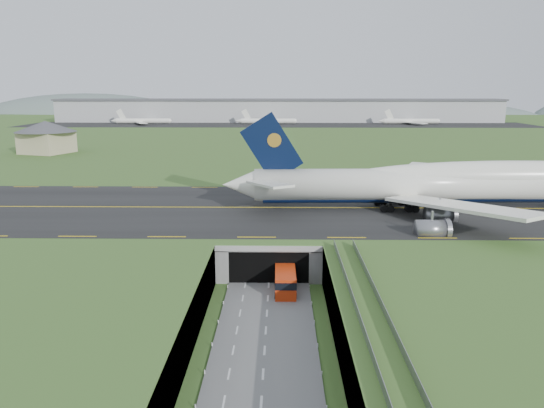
{
  "coord_description": "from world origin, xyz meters",
  "views": [
    {
      "loc": [
        1.74,
        -67.14,
        28.83
      ],
      "look_at": [
        0.28,
        20.0,
        9.71
      ],
      "focal_mm": 35.0,
      "sensor_mm": 36.0,
      "label": 1
    }
  ],
  "objects": [
    {
      "name": "tunnel_portal",
      "position": [
        0.0,
        16.71,
        3.33
      ],
      "size": [
        17.0,
        22.3,
        6.0
      ],
      "color": "gray",
      "rests_on": "ground"
    },
    {
      "name": "trench_road",
      "position": [
        0.0,
        -7.5,
        0.1
      ],
      "size": [
        12.0,
        75.0,
        0.2
      ],
      "primitive_type": "cube",
      "color": "slate",
      "rests_on": "ground"
    },
    {
      "name": "distant_hills",
      "position": [
        64.38,
        430.0,
        -4.0
      ],
      "size": [
        700.0,
        91.0,
        60.0
      ],
      "color": "slate",
      "rests_on": "ground"
    },
    {
      "name": "jumbo_jet",
      "position": [
        34.77,
        32.93,
        11.12
      ],
      "size": [
        87.83,
        57.67,
        19.08
      ],
      "rotation": [
        0.0,
        0.0,
        0.03
      ],
      "color": "white",
      "rests_on": "ground"
    },
    {
      "name": "ground",
      "position": [
        0.0,
        0.0,
        0.0
      ],
      "size": [
        900.0,
        900.0,
        0.0
      ],
      "primitive_type": "plane",
      "color": "#456026",
      "rests_on": "ground"
    },
    {
      "name": "taxiway",
      "position": [
        0.0,
        33.0,
        6.09
      ],
      "size": [
        800.0,
        44.0,
        0.18
      ],
      "primitive_type": "cube",
      "color": "black",
      "rests_on": "airfield_deck"
    },
    {
      "name": "service_building",
      "position": [
        -81.54,
        120.05,
        12.8
      ],
      "size": [
        26.69,
        26.69,
        11.47
      ],
      "rotation": [
        0.0,
        0.0,
        -0.33
      ],
      "color": "#BDB089",
      "rests_on": "ground"
    },
    {
      "name": "airfield_deck",
      "position": [
        0.0,
        0.0,
        3.0
      ],
      "size": [
        800.0,
        800.0,
        6.0
      ],
      "primitive_type": "cube",
      "color": "gray",
      "rests_on": "ground"
    },
    {
      "name": "cargo_terminal",
      "position": [
        -0.03,
        299.41,
        13.96
      ],
      "size": [
        320.0,
        67.0,
        15.6
      ],
      "color": "#B2B2B2",
      "rests_on": "ground"
    },
    {
      "name": "shuttle_tram",
      "position": [
        2.46,
        4.71,
        1.77
      ],
      "size": [
        3.13,
        7.95,
        3.22
      ],
      "rotation": [
        0.0,
        0.0,
        0.01
      ],
      "color": "red",
      "rests_on": "ground"
    },
    {
      "name": "guideway",
      "position": [
        11.0,
        -19.11,
        5.32
      ],
      "size": [
        3.0,
        53.0,
        7.05
      ],
      "color": "#A8A8A3",
      "rests_on": "ground"
    }
  ]
}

